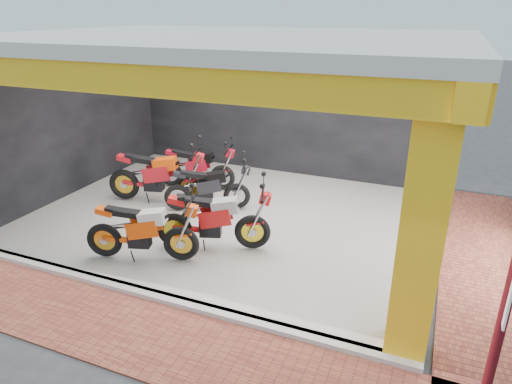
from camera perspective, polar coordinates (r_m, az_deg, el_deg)
ground at (r=8.07m, az=-9.06°, el=-9.01°), size 80.00×80.00×0.00m
showroom_floor at (r=9.60m, az=-2.92°, el=-3.15°), size 8.00×6.00×0.10m
showroom_ceiling at (r=8.71m, az=-3.39°, el=18.51°), size 8.40×6.40×0.20m
back_wall at (r=11.80m, az=3.47°, el=10.34°), size 8.20×0.20×3.50m
left_wall at (r=11.36m, az=-22.35°, el=8.29°), size 0.20×6.20×3.50m
corner_column at (r=5.60m, az=20.10°, el=-4.48°), size 0.50×0.50×3.50m
header_beam_front at (r=6.19m, az=-15.82°, el=13.57°), size 8.40×0.30×0.40m
header_beam_right at (r=7.87m, az=24.82°, el=14.06°), size 0.30×6.40×0.40m
floor_kerb at (r=7.34m, az=-13.27°, el=-12.34°), size 8.00×0.20×0.10m
paver_front at (r=6.88m, az=-17.10°, el=-15.78°), size 9.00×1.40×0.03m
paver_right at (r=8.89m, az=26.61°, el=-8.07°), size 1.40×7.00×0.03m
signpost at (r=4.98m, az=28.17°, el=-15.12°), size 0.10×0.34×2.43m
moto_hero at (r=7.71m, az=-9.46°, el=-4.41°), size 2.20×1.35×1.26m
moto_row_a at (r=7.96m, az=-0.45°, el=-3.00°), size 2.30×1.47×1.32m
moto_row_b at (r=9.61m, az=-2.44°, el=1.03°), size 2.04×1.47×1.18m
moto_row_c at (r=9.97m, az=-8.41°, el=2.32°), size 2.46×1.41×1.42m
moto_row_d at (r=10.70m, az=-4.24°, el=3.32°), size 2.10×1.14×1.22m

